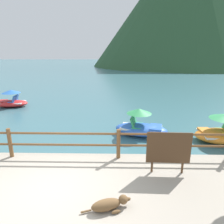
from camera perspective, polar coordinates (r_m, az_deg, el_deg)
The scene contains 8 objects.
ground_plane at distance 44.29m, azimuth -0.87°, elevation 11.61°, with size 200.00×200.00×0.00m, color #3D6B75.
dock_railing at distance 6.44m, azimuth -13.60°, elevation -7.90°, with size 23.92×0.12×0.95m.
sign_board at distance 5.62m, azimuth 15.85°, elevation -9.97°, with size 1.18×0.09×1.19m.
dog_resting at distance 4.62m, azimuth -0.75°, elevation -24.76°, with size 1.05×0.49×0.26m.
pedal_boat_1 at distance 15.64m, azimuth -26.90°, elevation 2.79°, with size 2.34×1.45×1.19m.
pedal_boat_2 at distance 9.12m, azimuth 8.29°, elevation -4.17°, with size 2.55×1.68×1.24m.
pedal_boat_3 at distance 9.55m, azimuth 28.80°, elevation -5.02°, with size 2.17×1.42×1.22m.
cliff_headland at distance 69.66m, azimuth 18.90°, elevation 27.07°, with size 54.76×54.76×37.54m.
Camera 1 is at (1.62, -4.12, 3.55)m, focal length 32.06 mm.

